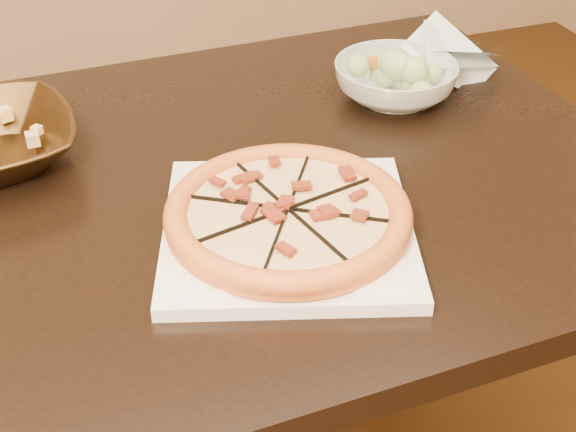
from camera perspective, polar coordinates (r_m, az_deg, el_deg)
name	(u,v)px	position (r m, az deg, el deg)	size (l,w,h in m)	color
dining_table	(173,255)	(1.14, -8.21, -2.74)	(1.34, 0.89, 0.75)	black
plate	(288,229)	(0.98, 0.00, -0.93)	(0.38, 0.38, 0.02)	white
pizza	(288,213)	(0.96, 0.00, 0.19)	(0.30, 0.30, 0.03)	orange
salad_bowl	(395,81)	(1.30, 7.63, 9.47)	(0.19, 0.19, 0.06)	silver
salad	(398,53)	(1.28, 7.81, 11.41)	(0.11, 0.10, 0.04)	#C3D381
cling_film	(450,62)	(1.39, 11.48, 10.68)	(0.16, 0.13, 0.05)	white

